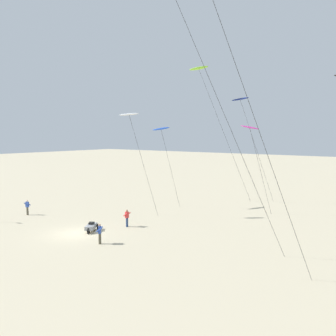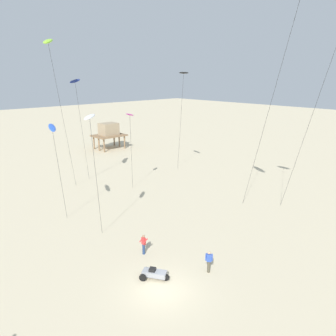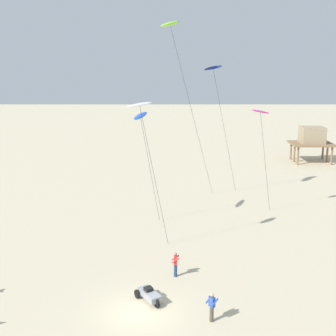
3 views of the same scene
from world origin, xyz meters
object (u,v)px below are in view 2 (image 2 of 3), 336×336
at_px(kite_lime, 48,43).
at_px(kite_flyer_middle, 144,244).
at_px(kite_magenta, 130,116).
at_px(kite_flyer_furthest, 209,261).
at_px(kite_blue, 52,129).
at_px(stilt_house, 109,131).
at_px(kite_navy, 75,83).
at_px(beach_buggy, 154,273).
at_px(kite_white, 90,119).
at_px(kite_black, 184,74).

bearing_deg(kite_lime, kite_flyer_middle, -88.88).
relative_size(kite_magenta, kite_flyer_furthest, 5.93).
distance_m(kite_blue, stilt_house, 34.62).
xyz_separation_m(kite_navy, beach_buggy, (-5.45, -19.66, -12.56)).
distance_m(kite_blue, kite_white, 6.03).
xyz_separation_m(kite_lime, beach_buggy, (-1.32, -16.53, -16.35)).
height_order(kite_lime, kite_flyer_middle, kite_lime).
distance_m(kite_navy, kite_flyer_middle, 20.89).
height_order(kite_black, stilt_house, kite_black).
height_order(kite_black, kite_flyer_furthest, kite_black).
height_order(kite_blue, kite_flyer_middle, kite_blue).
bearing_deg(kite_flyer_furthest, kite_black, 49.40).
xyz_separation_m(kite_black, beach_buggy, (-17.79, -14.62, -13.48)).
bearing_deg(stilt_house, kite_black, -98.51).
relative_size(kite_lime, stilt_house, 3.00).
bearing_deg(kite_magenta, kite_navy, 124.46).
distance_m(kite_blue, kite_navy, 10.69).
relative_size(kite_blue, kite_magenta, 0.99).
bearing_deg(kite_magenta, kite_lime, 164.70).
distance_m(kite_black, kite_flyer_furthest, 25.60).
distance_m(kite_flyer_furthest, beach_buggy, 4.07).
bearing_deg(kite_navy, kite_black, -22.22).
distance_m(kite_white, beach_buggy, 12.03).
xyz_separation_m(kite_magenta, kite_white, (-9.80, -8.29, 1.36)).
height_order(kite_flyer_middle, beach_buggy, kite_flyer_middle).
relative_size(kite_white, kite_flyer_middle, 6.67).
xyz_separation_m(kite_flyer_middle, stilt_house, (19.67, 34.67, 2.58)).
bearing_deg(kite_navy, stilt_house, 48.85).
bearing_deg(kite_flyer_middle, kite_white, 127.52).
bearing_deg(kite_white, stilt_house, 55.16).
xyz_separation_m(kite_white, kite_flyer_middle, (2.34, -3.05, -9.86)).
distance_m(kite_black, kite_white, 20.64).
bearing_deg(stilt_house, kite_blue, -130.95).
bearing_deg(kite_flyer_furthest, kite_white, 117.03).
distance_m(kite_lime, beach_buggy, 23.29).
bearing_deg(stilt_house, beach_buggy, -119.38).
bearing_deg(kite_white, kite_blue, 93.32).
bearing_deg(kite_black, kite_blue, -172.09).
relative_size(kite_magenta, stilt_house, 1.71).
bearing_deg(kite_magenta, stilt_house, 62.37).
xyz_separation_m(kite_blue, kite_white, (0.34, -5.87, 1.33)).
bearing_deg(kite_black, kite_navy, 157.78).
xyz_separation_m(kite_magenta, beach_buggy, (-9.04, -14.42, -8.96)).
xyz_separation_m(kite_navy, kite_magenta, (3.60, -5.24, -3.60)).
xyz_separation_m(kite_black, kite_flyer_middle, (-16.21, -11.54, -13.01)).
height_order(kite_navy, kite_magenta, kite_navy).
relative_size(kite_blue, kite_flyer_furthest, 5.88).
bearing_deg(kite_white, kite_magenta, 40.24).
bearing_deg(kite_magenta, kite_white, -139.76).
xyz_separation_m(kite_navy, kite_lime, (-4.12, -3.13, 3.79)).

